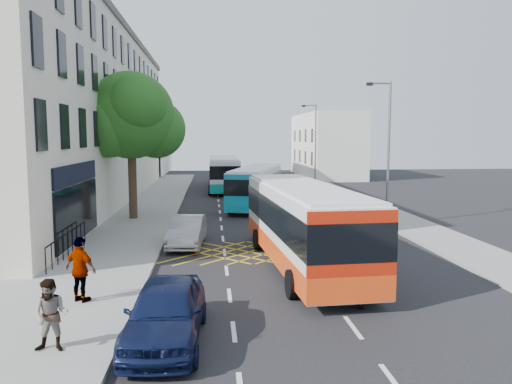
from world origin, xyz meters
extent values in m
plane|color=black|center=(0.00, 0.00, 0.00)|extent=(120.00, 120.00, 0.00)
cube|color=gray|center=(-8.50, 15.00, 0.07)|extent=(5.00, 70.00, 0.15)
cube|color=gray|center=(7.50, 15.00, 0.07)|extent=(3.00, 70.00, 0.15)
cube|color=beige|center=(-14.00, 24.50, 6.50)|extent=(8.00, 45.00, 13.00)
cube|color=#59544C|center=(-14.00, 24.50, 13.25)|extent=(8.30, 45.00, 0.50)
cube|color=black|center=(-9.95, 8.00, 3.40)|extent=(0.12, 7.00, 0.90)
cube|color=black|center=(-9.95, 8.00, 1.60)|extent=(0.12, 7.00, 2.60)
cube|color=silver|center=(-14.00, 55.00, 5.00)|extent=(8.00, 20.00, 10.00)
cube|color=silver|center=(11.00, 48.00, 4.00)|extent=(6.00, 18.00, 8.00)
cylinder|color=#382619|center=(-8.50, 15.00, 2.35)|extent=(0.50, 0.50, 4.40)
sphere|color=#1C5418|center=(-8.50, 15.00, 6.35)|extent=(5.20, 5.20, 5.20)
sphere|color=#1C5418|center=(-7.10, 15.80, 5.55)|extent=(3.60, 3.60, 3.60)
sphere|color=#1C5418|center=(-9.70, 14.40, 5.75)|extent=(3.80, 3.80, 3.80)
sphere|color=#1C5418|center=(-7.90, 13.70, 6.95)|extent=(3.40, 3.40, 3.40)
sphere|color=#1C5418|center=(-9.30, 16.10, 7.35)|extent=(3.20, 3.20, 3.20)
cylinder|color=slate|center=(6.30, 12.00, 4.15)|extent=(0.14, 0.14, 8.00)
cylinder|color=slate|center=(5.70, 12.00, 8.05)|extent=(1.20, 0.10, 0.10)
cube|color=black|center=(5.10, 12.00, 8.00)|extent=(0.35, 0.15, 0.18)
cylinder|color=slate|center=(6.30, 32.00, 4.15)|extent=(0.14, 0.14, 8.00)
cylinder|color=slate|center=(5.70, 32.00, 8.05)|extent=(1.20, 0.10, 0.10)
cube|color=black|center=(5.10, 32.00, 8.00)|extent=(0.35, 0.15, 0.18)
cube|color=silver|center=(-0.21, 3.44, 1.73)|extent=(3.33, 11.51, 2.74)
cube|color=silver|center=(-0.21, 3.44, 3.15)|extent=(3.10, 11.27, 0.12)
cube|color=black|center=(-0.21, 3.44, 2.12)|extent=(3.39, 11.58, 1.14)
cube|color=#DF4112|center=(-0.21, 3.44, 0.78)|extent=(3.38, 11.57, 0.78)
cube|color=#B51E09|center=(0.16, -2.21, 1.76)|extent=(2.62, 0.27, 2.58)
cube|color=#FF0C0C|center=(-0.88, -2.28, 1.03)|extent=(0.25, 0.08, 0.25)
cube|color=#FF0C0C|center=(1.20, -2.15, 1.03)|extent=(0.25, 0.08, 0.25)
cylinder|color=black|center=(-1.70, 6.44, 0.47)|extent=(0.35, 0.95, 0.93)
cylinder|color=black|center=(0.87, 6.61, 0.47)|extent=(0.35, 0.95, 0.93)
cylinder|color=black|center=(-1.25, -0.47, 0.47)|extent=(0.35, 0.95, 0.93)
cylinder|color=black|center=(1.33, -0.30, 0.47)|extent=(0.35, 0.95, 0.93)
cube|color=silver|center=(-0.51, 20.12, 1.56)|extent=(4.89, 10.51, 2.47)
cube|color=silver|center=(-0.51, 20.12, 2.84)|extent=(4.65, 10.26, 0.11)
cube|color=black|center=(-0.51, 20.12, 1.91)|extent=(4.96, 10.58, 1.03)
cube|color=#0D89A1|center=(-0.51, 20.12, 0.70)|extent=(4.95, 10.57, 0.70)
cube|color=#0C85A0|center=(-1.82, 15.19, 1.58)|extent=(2.32, 0.71, 2.33)
cube|color=#FF0C0C|center=(-2.71, 15.42, 0.93)|extent=(0.26, 0.12, 0.25)
cube|color=#FF0C0C|center=(-0.94, 14.95, 0.93)|extent=(0.26, 0.12, 0.25)
cylinder|color=black|center=(-0.92, 23.12, 0.42)|extent=(0.47, 0.88, 0.84)
cylinder|color=black|center=(1.33, 22.52, 0.42)|extent=(0.47, 0.88, 0.84)
cylinder|color=black|center=(-2.52, 17.09, 0.42)|extent=(0.47, 0.88, 0.84)
cylinder|color=black|center=(-0.27, 16.49, 0.42)|extent=(0.47, 0.88, 0.84)
cube|color=silver|center=(-2.58, 31.36, 1.71)|extent=(2.59, 11.24, 2.71)
cube|color=silver|center=(-2.58, 31.36, 3.11)|extent=(2.38, 11.02, 0.12)
cube|color=black|center=(-2.58, 31.36, 2.09)|extent=(2.65, 11.30, 1.12)
cube|color=#0C9D9B|center=(-2.58, 31.36, 0.77)|extent=(2.64, 11.29, 0.77)
cube|color=white|center=(-2.59, 25.78, 1.74)|extent=(2.59, 0.11, 2.55)
cube|color=#FF0C0C|center=(-3.62, 25.77, 1.02)|extent=(0.25, 0.06, 0.25)
cube|color=#FF0C0C|center=(-1.57, 25.76, 1.02)|extent=(0.25, 0.06, 0.25)
cylinder|color=black|center=(-3.84, 34.43, 0.46)|extent=(0.29, 0.92, 0.92)
cylinder|color=black|center=(-1.29, 34.42, 0.46)|extent=(0.29, 0.92, 0.92)
cylinder|color=black|center=(-3.86, 27.59, 0.46)|extent=(0.29, 0.92, 0.92)
cylinder|color=black|center=(-1.31, 27.58, 0.46)|extent=(0.29, 0.92, 0.92)
cylinder|color=black|center=(0.65, -1.58, 0.34)|extent=(0.28, 0.69, 0.68)
cylinder|color=black|center=(1.00, -0.02, 0.34)|extent=(0.28, 0.69, 0.68)
cube|color=black|center=(0.82, -0.80, 0.66)|extent=(0.51, 1.30, 0.23)
cube|color=black|center=(0.88, -0.54, 0.85)|extent=(0.40, 0.53, 0.21)
cube|color=black|center=(0.76, -1.06, 0.80)|extent=(0.39, 0.58, 0.11)
cylinder|color=slate|center=(0.99, -0.07, 0.75)|extent=(0.16, 0.47, 0.90)
cylinder|color=slate|center=(0.95, -0.23, 1.12)|extent=(0.63, 0.18, 0.04)
cube|color=gold|center=(0.61, -1.76, 0.59)|extent=(0.19, 0.06, 0.14)
imported|color=black|center=(0.81, -0.86, 1.08)|extent=(0.75, 0.58, 1.84)
sphere|color=#99999E|center=(0.81, -0.86, 1.87)|extent=(0.32, 0.32, 0.32)
imported|color=#0D1537|center=(-4.90, -3.51, 0.77)|extent=(2.05, 4.63, 1.55)
imported|color=#9B9EA2|center=(-4.90, 7.50, 0.70)|extent=(1.79, 4.32, 1.39)
imported|color=#A8070A|center=(5.50, 18.80, 0.58)|extent=(1.86, 4.06, 1.15)
imported|color=#404248|center=(-2.62, 38.89, 0.71)|extent=(2.69, 5.24, 1.42)
imported|color=#A5A8AC|center=(2.50, 35.52, 0.66)|extent=(1.62, 3.89, 1.32)
imported|color=gray|center=(-7.45, -4.13, 1.00)|extent=(0.87, 0.70, 1.70)
imported|color=gray|center=(-7.66, -0.63, 1.14)|extent=(1.24, 1.02, 1.97)
camera|label=1|loc=(-3.75, -15.58, 5.08)|focal=35.00mm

